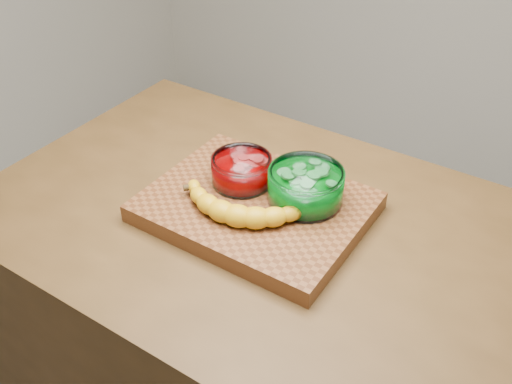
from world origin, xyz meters
The scene contains 5 objects.
counter centered at (0.00, 0.00, 0.45)m, with size 1.20×0.80×0.90m, color #4E3417.
cutting_board centered at (0.00, 0.00, 0.92)m, with size 0.45×0.35×0.04m, color brown.
bowl_red centered at (-0.06, 0.04, 0.97)m, with size 0.13×0.13×0.06m.
bowl_green centered at (0.09, 0.05, 0.98)m, with size 0.16×0.16×0.07m.
banana centered at (-0.01, -0.04, 0.96)m, with size 0.30×0.17×0.04m, color gold, non-canonical shape.
Camera 1 is at (0.52, -0.80, 1.68)m, focal length 40.00 mm.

